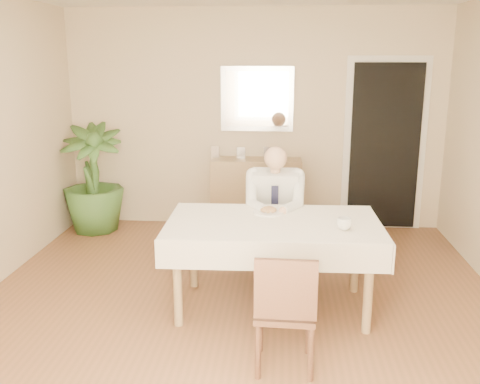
# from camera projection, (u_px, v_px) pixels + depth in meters

# --- Properties ---
(room) EXTENTS (5.00, 5.02, 2.60)m
(room) POSITION_uv_depth(u_px,v_px,m) (236.00, 158.00, 3.99)
(room) COLOR brown
(room) RESTS_ON ground
(window) EXTENTS (1.34, 0.04, 1.44)m
(window) POSITION_uv_depth(u_px,v_px,m) (164.00, 262.00, 1.56)
(window) COLOR white
(window) RESTS_ON room
(doorway) EXTENTS (0.96, 0.07, 2.10)m
(doorway) POSITION_uv_depth(u_px,v_px,m) (384.00, 147.00, 6.32)
(doorway) COLOR white
(doorway) RESTS_ON ground
(mirror) EXTENTS (0.86, 0.04, 0.76)m
(mirror) POSITION_uv_depth(u_px,v_px,m) (257.00, 99.00, 6.31)
(mirror) COLOR silver
(mirror) RESTS_ON room
(dining_table) EXTENTS (1.74, 1.05, 0.75)m
(dining_table) POSITION_uv_depth(u_px,v_px,m) (273.00, 231.00, 4.31)
(dining_table) COLOR olive
(dining_table) RESTS_ON ground
(chair_far) EXTENTS (0.43, 0.43, 0.88)m
(chair_far) POSITION_uv_depth(u_px,v_px,m) (275.00, 220.00, 5.21)
(chair_far) COLOR #3E261B
(chair_far) RESTS_ON ground
(chair_near) EXTENTS (0.40, 0.41, 0.83)m
(chair_near) POSITION_uv_depth(u_px,v_px,m) (285.00, 307.00, 3.45)
(chair_near) COLOR #3E261B
(chair_near) RESTS_ON ground
(seated_man) EXTENTS (0.48, 0.72, 1.24)m
(seated_man) POSITION_uv_depth(u_px,v_px,m) (275.00, 208.00, 4.88)
(seated_man) COLOR silver
(seated_man) RESTS_ON ground
(plate) EXTENTS (0.26, 0.26, 0.02)m
(plate) POSITION_uv_depth(u_px,v_px,m) (268.00, 212.00, 4.51)
(plate) COLOR white
(plate) RESTS_ON dining_table
(food) EXTENTS (0.14, 0.14, 0.06)m
(food) POSITION_uv_depth(u_px,v_px,m) (268.00, 210.00, 4.51)
(food) COLOR brown
(food) RESTS_ON dining_table
(knife) EXTENTS (0.01, 0.13, 0.01)m
(knife) POSITION_uv_depth(u_px,v_px,m) (273.00, 212.00, 4.45)
(knife) COLOR silver
(knife) RESTS_ON dining_table
(fork) EXTENTS (0.01, 0.13, 0.01)m
(fork) POSITION_uv_depth(u_px,v_px,m) (263.00, 212.00, 4.45)
(fork) COLOR silver
(fork) RESTS_ON dining_table
(coffee_mug) EXTENTS (0.12, 0.12, 0.09)m
(coffee_mug) POSITION_uv_depth(u_px,v_px,m) (344.00, 224.00, 4.07)
(coffee_mug) COLOR white
(coffee_mug) RESTS_ON dining_table
(sideboard) EXTENTS (1.09, 0.41, 0.86)m
(sideboard) POSITION_uv_depth(u_px,v_px,m) (256.00, 194.00, 6.44)
(sideboard) COLOR olive
(sideboard) RESTS_ON ground
(photo_frame_left) EXTENTS (0.10, 0.02, 0.14)m
(photo_frame_left) POSITION_uv_depth(u_px,v_px,m) (215.00, 152.00, 6.41)
(photo_frame_left) COLOR silver
(photo_frame_left) RESTS_ON sideboard
(photo_frame_center) EXTENTS (0.10, 0.02, 0.14)m
(photo_frame_center) POSITION_uv_depth(u_px,v_px,m) (241.00, 153.00, 6.34)
(photo_frame_center) COLOR silver
(photo_frame_center) RESTS_ON sideboard
(photo_frame_right) EXTENTS (0.10, 0.02, 0.14)m
(photo_frame_right) POSITION_uv_depth(u_px,v_px,m) (268.00, 153.00, 6.36)
(photo_frame_right) COLOR silver
(photo_frame_right) RESTS_ON sideboard
(potted_palm) EXTENTS (0.87, 0.87, 1.28)m
(potted_palm) POSITION_uv_depth(u_px,v_px,m) (93.00, 178.00, 6.31)
(potted_palm) COLOR #2C4D1D
(potted_palm) RESTS_ON ground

